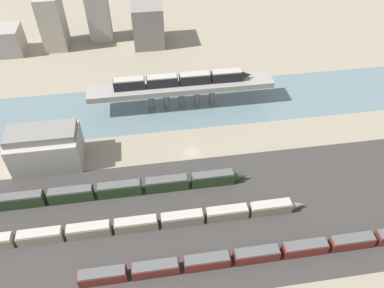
% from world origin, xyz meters
% --- Properties ---
extents(ground_plane, '(400.00, 400.00, 0.00)m').
position_xyz_m(ground_plane, '(0.00, 0.00, 0.00)').
color(ground_plane, gray).
extents(railbed_yard, '(280.00, 42.00, 0.01)m').
position_xyz_m(railbed_yard, '(0.00, -24.00, 0.00)').
color(railbed_yard, '#33302D').
rests_on(railbed_yard, ground).
extents(river_water, '(320.00, 26.44, 0.01)m').
position_xyz_m(river_water, '(0.00, 24.00, 0.00)').
color(river_water, slate).
rests_on(river_water, ground).
extents(bridge, '(62.44, 8.04, 8.75)m').
position_xyz_m(bridge, '(-0.00, 24.00, 7.23)').
color(bridge, gray).
rests_on(bridge, ground).
extents(train_on_bridge, '(46.20, 3.19, 3.72)m').
position_xyz_m(train_on_bridge, '(0.42, 24.00, 10.57)').
color(train_on_bridge, black).
rests_on(train_on_bridge, bridge).
extents(train_yard_near, '(84.57, 2.81, 3.47)m').
position_xyz_m(train_yard_near, '(10.85, -37.46, 1.70)').
color(train_yard_near, '#5B1E19').
rests_on(train_yard_near, ground).
extents(train_yard_mid, '(95.13, 2.79, 3.47)m').
position_xyz_m(train_yard_mid, '(-22.17, -24.89, 1.70)').
color(train_yard_mid, gray).
rests_on(train_yard_mid, ground).
extents(train_yard_far, '(66.79, 2.77, 4.11)m').
position_xyz_m(train_yard_far, '(-20.43, -13.11, 2.02)').
color(train_yard_far, '#23381E').
rests_on(train_yard_far, ground).
extents(warehouse_building, '(19.45, 11.91, 12.19)m').
position_xyz_m(warehouse_building, '(-41.99, 2.47, 5.79)').
color(warehouse_building, '#9E998E').
rests_on(warehouse_building, ground).
extents(city_block_far_left, '(9.39, 11.72, 10.92)m').
position_xyz_m(city_block_far_left, '(-65.24, 71.10, 5.46)').
color(city_block_far_left, gray).
rests_on(city_block_far_left, ground).
extents(city_block_left, '(9.04, 13.58, 22.03)m').
position_xyz_m(city_block_left, '(-47.32, 74.11, 11.02)').
color(city_block_left, gray).
rests_on(city_block_left, ground).
extents(city_block_center, '(9.23, 9.45, 22.92)m').
position_xyz_m(city_block_center, '(-28.59, 77.60, 11.46)').
color(city_block_center, gray).
rests_on(city_block_center, ground).
extents(city_block_right, '(12.72, 15.60, 17.28)m').
position_xyz_m(city_block_right, '(-8.36, 70.86, 8.64)').
color(city_block_right, slate).
rests_on(city_block_right, ground).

